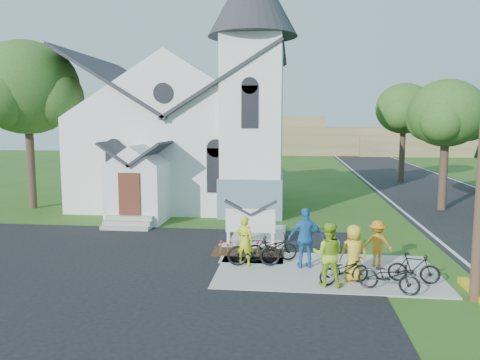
# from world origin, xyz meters

# --- Properties ---
(ground) EXTENTS (120.00, 120.00, 0.00)m
(ground) POSITION_xyz_m (0.00, 0.00, 0.00)
(ground) COLOR #2E5317
(ground) RESTS_ON ground
(parking_lot) EXTENTS (20.00, 16.00, 0.02)m
(parking_lot) POSITION_xyz_m (-7.00, -2.00, 0.01)
(parking_lot) COLOR black
(parking_lot) RESTS_ON ground
(road) EXTENTS (8.00, 90.00, 0.02)m
(road) POSITION_xyz_m (10.00, 15.00, 0.01)
(road) COLOR black
(road) RESTS_ON ground
(sidewalk) EXTENTS (7.00, 4.00, 0.05)m
(sidewalk) POSITION_xyz_m (1.50, 0.50, 0.03)
(sidewalk) COLOR #ACA59B
(sidewalk) RESTS_ON ground
(church) EXTENTS (12.35, 12.00, 13.00)m
(church) POSITION_xyz_m (-5.48, 12.48, 5.25)
(church) COLOR white
(church) RESTS_ON ground
(church_sign) EXTENTS (2.20, 0.40, 1.70)m
(church_sign) POSITION_xyz_m (-1.20, 3.20, 1.03)
(church_sign) COLOR #ACA59B
(church_sign) RESTS_ON ground
(flower_bed) EXTENTS (2.60, 1.10, 0.07)m
(flower_bed) POSITION_xyz_m (-1.20, 2.30, 0.04)
(flower_bed) COLOR #39200F
(flower_bed) RESTS_ON ground
(tree_lot_corner) EXTENTS (5.60, 5.60, 9.15)m
(tree_lot_corner) POSITION_xyz_m (-14.00, 10.00, 6.60)
(tree_lot_corner) COLOR #3C2A21
(tree_lot_corner) RESTS_ON ground
(tree_road_near) EXTENTS (4.00, 4.00, 7.05)m
(tree_road_near) POSITION_xyz_m (8.50, 12.00, 5.21)
(tree_road_near) COLOR #3C2A21
(tree_road_near) RESTS_ON ground
(tree_road_mid) EXTENTS (4.40, 4.40, 7.80)m
(tree_road_mid) POSITION_xyz_m (9.00, 24.00, 5.78)
(tree_road_mid) COLOR #3C2A21
(tree_road_mid) RESTS_ON ground
(distant_hills) EXTENTS (61.00, 10.00, 5.60)m
(distant_hills) POSITION_xyz_m (3.36, 56.33, 2.17)
(distant_hills) COLOR brown
(distant_hills) RESTS_ON ground
(cyclist_0) EXTENTS (0.69, 0.54, 1.67)m
(cyclist_0) POSITION_xyz_m (-1.17, 0.76, 0.88)
(cyclist_0) COLOR #C0CF18
(cyclist_0) RESTS_ON sidewalk
(bike_0) EXTENTS (1.88, 1.07, 0.93)m
(bike_0) POSITION_xyz_m (-0.30, 1.35, 0.52)
(bike_0) COLOR black
(bike_0) RESTS_ON sidewalk
(cyclist_1) EXTENTS (0.98, 0.81, 1.86)m
(cyclist_1) POSITION_xyz_m (1.43, -0.87, 0.98)
(cyclist_1) COLOR #97C324
(cyclist_1) RESTS_ON sidewalk
(bike_1) EXTENTS (1.79, 0.65, 1.06)m
(bike_1) POSITION_xyz_m (-0.87, 0.73, 0.58)
(bike_1) COLOR black
(bike_1) RESTS_ON sidewalk
(cyclist_2) EXTENTS (1.23, 0.70, 1.98)m
(cyclist_2) POSITION_xyz_m (0.83, 0.75, 1.04)
(cyclist_2) COLOR #2570B9
(cyclist_2) RESTS_ON sidewalk
(bike_2) EXTENTS (1.68, 1.12, 0.84)m
(bike_2) POSITION_xyz_m (1.92, -0.70, 0.47)
(bike_2) COLOR black
(bike_2) RESTS_ON sidewalk
(cyclist_3) EXTENTS (1.01, 0.62, 1.52)m
(cyclist_3) POSITION_xyz_m (3.19, 1.21, 0.81)
(cyclist_3) COLOR #C47315
(cyclist_3) RESTS_ON sidewalk
(bike_3) EXTENTS (1.54, 0.69, 0.89)m
(bike_3) POSITION_xyz_m (3.98, -0.36, 0.50)
(bike_3) COLOR black
(bike_3) RESTS_ON sidewalk
(cyclist_4) EXTENTS (0.93, 0.71, 1.71)m
(cyclist_4) POSITION_xyz_m (2.22, -0.36, 0.90)
(cyclist_4) COLOR gold
(cyclist_4) RESTS_ON sidewalk
(bike_4) EXTENTS (1.82, 1.24, 0.90)m
(bike_4) POSITION_xyz_m (3.09, -1.20, 0.50)
(bike_4) COLOR black
(bike_4) RESTS_ON sidewalk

